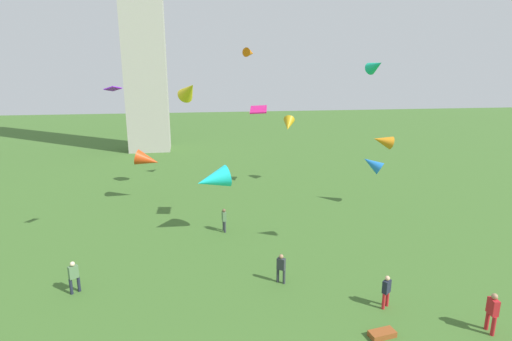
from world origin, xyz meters
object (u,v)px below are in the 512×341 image
object	(u,v)px
person_1	(74,275)
person_4	(281,267)
kite_flying_2	(213,180)
kite_flying_3	(113,89)
kite_flying_0	(376,66)
kite_flying_7	(258,109)
kite_bundle_1	(382,334)
person_2	(224,219)
person_3	(492,311)
kite_flying_1	(383,141)
kite_flying_5	(148,160)
person_0	(386,290)
kite_flying_10	(288,125)
kite_flying_9	(250,53)
kite_flying_4	(372,164)
kite_flying_6	(189,90)

from	to	relation	value
person_1	person_4	world-z (taller)	person_1
kite_flying_2	kite_flying_3	xyz separation A→B (m)	(-5.54, -1.15, 5.88)
person_4	kite_flying_0	bearing A→B (deg)	87.61
kite_flying_7	kite_bundle_1	distance (m)	14.82
kite_flying_2	person_1	bearing A→B (deg)	-66.27
person_1	person_4	bearing A→B (deg)	141.01
kite_flying_0	person_2	bearing A→B (deg)	-166.22
person_3	kite_flying_1	size ratio (longest dim) A/B	1.43
person_4	kite_flying_5	bearing A→B (deg)	154.78
person_0	kite_flying_10	world-z (taller)	kite_flying_10
person_1	person_2	size ratio (longest dim) A/B	1.01
person_0	kite_bundle_1	world-z (taller)	person_0
kite_flying_0	kite_flying_7	size ratio (longest dim) A/B	1.14
kite_flying_1	person_1	bearing A→B (deg)	-79.57
kite_flying_0	kite_flying_10	xyz separation A→B (m)	(-6.71, 3.55, -5.34)
person_0	kite_flying_1	size ratio (longest dim) A/B	1.27
kite_flying_1	kite_flying_3	size ratio (longest dim) A/B	1.21
kite_flying_1	kite_flying_10	size ratio (longest dim) A/B	0.59
person_4	person_0	bearing A→B (deg)	2.18
kite_flying_2	kite_flying_1	bearing A→B (deg)	47.52
kite_flying_9	kite_flying_10	bearing A→B (deg)	-154.13
kite_flying_4	kite_flying_9	xyz separation A→B (m)	(-8.94, 7.69, 9.19)
person_0	kite_flying_1	bearing A→B (deg)	35.18
kite_flying_6	person_1	bearing A→B (deg)	-135.65
person_0	kite_flying_5	size ratio (longest dim) A/B	0.68
person_2	kite_flying_7	distance (m)	7.91
kite_flying_10	kite_bundle_1	distance (m)	23.35
person_3	kite_flying_1	distance (m)	9.58
person_1	kite_flying_3	world-z (taller)	kite_flying_3
person_4	kite_flying_7	xyz separation A→B (m)	(0.18, 6.95, 7.58)
person_1	kite_flying_1	size ratio (longest dim) A/B	1.33
kite_bundle_1	kite_flying_7	bearing A→B (deg)	103.57
kite_flying_2	kite_flying_5	distance (m)	10.05
person_0	kite_flying_6	distance (m)	23.39
person_0	kite_flying_6	size ratio (longest dim) A/B	0.58
kite_flying_0	kite_bundle_1	world-z (taller)	kite_flying_0
kite_flying_5	kite_bundle_1	xyz separation A→B (m)	(10.85, -20.45, -3.57)
person_4	kite_flying_0	size ratio (longest dim) A/B	0.82
kite_flying_0	kite_flying_2	distance (m)	18.14
kite_flying_1	kite_bundle_1	distance (m)	10.14
kite_flying_1	kite_flying_3	bearing A→B (deg)	-96.70
kite_flying_2	kite_flying_6	xyz separation A→B (m)	(-1.11, 10.37, 5.45)
person_3	kite_flying_10	size ratio (longest dim) A/B	0.85
kite_flying_5	person_2	bearing A→B (deg)	-134.20
kite_flying_1	kite_flying_5	bearing A→B (deg)	-126.64
kite_flying_0	kite_flying_4	bearing A→B (deg)	-124.06
person_3	kite_flying_7	xyz separation A→B (m)	(-7.45, 12.49, 7.46)
kite_flying_2	kite_flying_5	xyz separation A→B (m)	(-4.87, 8.78, -0.30)
kite_flying_7	kite_flying_10	world-z (taller)	kite_flying_7
kite_flying_4	kite_flying_10	world-z (taller)	kite_flying_10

